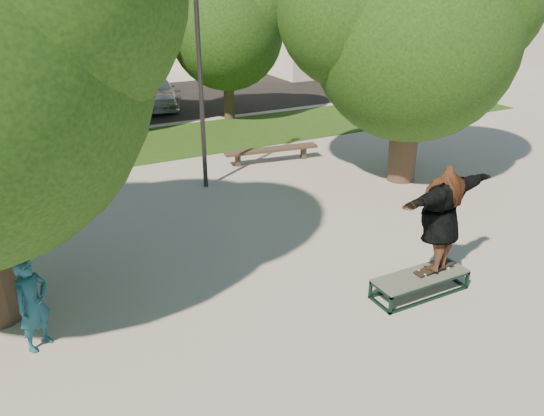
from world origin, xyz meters
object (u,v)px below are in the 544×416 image
lamppost (200,67)px  car_grey (57,90)px  bench (271,151)px  car_dark (86,102)px  car_silver_b (153,90)px  bystander (33,304)px  grind_box (420,284)px  tree_right (411,25)px

lamppost → car_grey: (-2.24, 11.50, -2.39)m
car_grey → lamppost: bearing=-69.8°
bench → car_dark: 9.06m
car_grey → bench: bearing=-56.5°
lamppost → car_dark: (-1.50, 9.10, -2.49)m
bench → car_silver_b: car_silver_b is taller
bench → car_silver_b: 9.27m
car_silver_b → car_grey: bearing=171.5°
bench → car_silver_b: (-1.00, 9.21, 0.28)m
car_grey → car_silver_b: (3.75, -1.31, -0.11)m
lamppost → bystander: (-4.67, -5.13, -2.39)m
bench → car_grey: car_grey is taller
grind_box → car_dark: 16.08m
bystander → grind_box: bearing=-50.3°
bench → grind_box: bearing=-89.5°
tree_right → car_silver_b: size_ratio=1.46×
lamppost → bystander: 7.34m
grind_box → bench: 7.74m
tree_right → bench: tree_right is taller
car_silver_b → lamppost: bearing=-87.6°
lamppost → grind_box: lamppost is taller
grind_box → car_grey: bearing=101.6°
tree_right → car_dark: 13.20m
lamppost → car_silver_b: 10.60m
grind_box → lamppost: bearing=102.6°
bystander → tree_right: bearing=-17.6°
car_silver_b → bench: bearing=-73.1°
bystander → car_grey: (2.43, 16.63, -0.00)m
car_dark → car_grey: size_ratio=0.73×
bystander → bench: bearing=4.3°
car_grey → grind_box: bearing=-69.2°
lamppost → car_silver_b: size_ratio=1.37×
lamppost → bench: bearing=21.5°
lamppost → grind_box: bearing=-77.4°
tree_right → lamppost: tree_right is taller
bench → car_grey: size_ratio=0.53×
car_dark → grind_box: bearing=-76.2°
car_silver_b → bystander: bearing=-101.2°
tree_right → car_dark: bearing=120.2°
tree_right → car_dark: tree_right is taller
bench → lamppost: bearing=-150.6°
grind_box → bystander: bearing=165.8°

